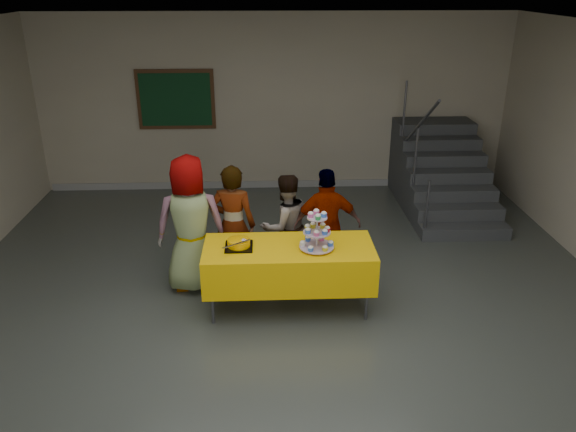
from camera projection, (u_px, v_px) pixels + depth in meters
name	position (u px, v px, depth m)	size (l,w,h in m)	color
room_shell	(286.00, 153.00, 4.74)	(10.00, 10.04, 3.02)	#4C514C
bake_table	(289.00, 264.00, 6.25)	(1.88, 0.78, 0.77)	#595960
cupcake_stand	(317.00, 234.00, 6.04)	(0.38, 0.38, 0.44)	silver
bear_cake	(239.00, 243.00, 6.12)	(0.32, 0.36, 0.12)	black
schoolchild_a	(191.00, 224.00, 6.56)	(0.81, 0.53, 1.67)	slate
schoolchild_b	(233.00, 225.00, 6.74)	(0.55, 0.36, 1.51)	slate
schoolchild_c	(285.00, 226.00, 6.91)	(0.65, 0.51, 1.34)	slate
schoolchild_d	(327.00, 226.00, 6.81)	(0.84, 0.35, 1.44)	slate
staircase	(439.00, 175.00, 9.27)	(1.30, 2.40, 2.04)	#424447
noticeboard	(176.00, 100.00, 9.42)	(1.30, 0.05, 1.00)	#472B16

